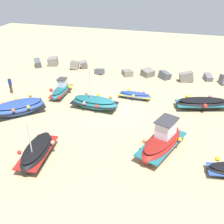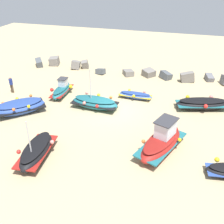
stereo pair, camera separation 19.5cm
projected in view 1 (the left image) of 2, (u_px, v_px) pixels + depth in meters
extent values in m
plane|color=tan|center=(112.00, 110.00, 22.63)|extent=(59.72, 59.72, 0.00)
sphere|color=yellow|center=(217.00, 159.00, 16.12)|extent=(0.30, 0.30, 0.30)
ellipsoid|color=black|center=(37.00, 152.00, 16.81)|extent=(1.79, 3.92, 0.99)
cube|color=maroon|center=(37.00, 152.00, 16.79)|extent=(1.82, 3.77, 0.09)
ellipsoid|color=black|center=(36.00, 147.00, 16.61)|extent=(1.57, 3.45, 0.17)
cylinder|color=#B7B7BC|center=(29.00, 137.00, 15.54)|extent=(0.08, 0.08, 2.10)
sphere|color=red|center=(19.00, 152.00, 16.17)|extent=(0.27, 0.27, 0.27)
sphere|color=#EA7F75|center=(53.00, 142.00, 17.07)|extent=(0.27, 0.27, 0.27)
ellipsoid|color=black|center=(201.00, 104.00, 22.70)|extent=(4.65, 2.71, 0.89)
cube|color=#1E6670|center=(201.00, 103.00, 22.68)|extent=(4.49, 2.70, 0.11)
ellipsoid|color=black|center=(202.00, 100.00, 22.53)|extent=(4.09, 2.37, 0.18)
sphere|color=yellow|center=(187.00, 97.00, 23.33)|extent=(0.33, 0.33, 0.33)
sphere|color=red|center=(205.00, 106.00, 21.80)|extent=(0.33, 0.33, 0.33)
sphere|color=#EA7F75|center=(211.00, 96.00, 23.36)|extent=(0.33, 0.33, 0.33)
ellipsoid|color=#1E6670|center=(95.00, 103.00, 22.75)|extent=(4.11, 1.75, 0.89)
cube|color=black|center=(95.00, 103.00, 22.72)|extent=(3.95, 1.80, 0.07)
ellipsoid|color=#1A565F|center=(94.00, 99.00, 22.56)|extent=(3.61, 1.54, 0.14)
cylinder|color=#B7B7BC|center=(90.00, 84.00, 22.01)|extent=(0.08, 0.08, 2.54)
sphere|color=#EA7F75|center=(86.00, 93.00, 23.60)|extent=(0.27, 0.27, 0.27)
sphere|color=#EA7F75|center=(84.00, 103.00, 22.02)|extent=(0.27, 0.27, 0.27)
sphere|color=yellow|center=(98.00, 95.00, 23.28)|extent=(0.27, 0.27, 0.27)
sphere|color=red|center=(97.00, 106.00, 21.74)|extent=(0.27, 0.27, 0.27)
sphere|color=orange|center=(111.00, 97.00, 22.98)|extent=(0.27, 0.27, 0.27)
ellipsoid|color=#1E6670|center=(61.00, 92.00, 24.96)|extent=(1.26, 3.32, 0.83)
cube|color=maroon|center=(61.00, 91.00, 24.95)|extent=(1.25, 3.18, 0.15)
ellipsoid|color=#1A565F|center=(61.00, 88.00, 24.81)|extent=(1.07, 2.92, 0.19)
cube|color=silver|center=(62.00, 83.00, 25.00)|extent=(0.70, 0.80, 0.68)
cube|color=#333338|center=(62.00, 79.00, 24.82)|extent=(0.81, 0.93, 0.06)
sphere|color=red|center=(51.00, 90.00, 24.46)|extent=(0.34, 0.34, 0.34)
sphere|color=yellow|center=(70.00, 87.00, 25.15)|extent=(0.34, 0.34, 0.34)
ellipsoid|color=#2D4C9E|center=(135.00, 95.00, 24.45)|extent=(3.08, 1.13, 0.63)
cube|color=gold|center=(135.00, 95.00, 24.44)|extent=(2.96, 1.13, 0.13)
ellipsoid|color=navy|center=(135.00, 93.00, 24.34)|extent=(2.71, 0.97, 0.16)
sphere|color=yellow|center=(129.00, 90.00, 25.05)|extent=(0.25, 0.25, 0.25)
sphere|color=yellow|center=(133.00, 96.00, 23.84)|extent=(0.25, 0.25, 0.25)
sphere|color=#EA7F75|center=(144.00, 92.00, 24.66)|extent=(0.25, 0.25, 0.25)
ellipsoid|color=#2D4C9E|center=(19.00, 108.00, 21.88)|extent=(4.16, 4.07, 1.07)
cube|color=black|center=(19.00, 108.00, 21.86)|extent=(4.05, 3.97, 0.16)
ellipsoid|color=navy|center=(19.00, 104.00, 21.68)|extent=(3.64, 3.56, 0.23)
sphere|color=orange|center=(2.00, 104.00, 22.02)|extent=(0.25, 0.25, 0.25)
sphere|color=orange|center=(13.00, 110.00, 20.71)|extent=(0.25, 0.25, 0.25)
sphere|color=yellow|center=(16.00, 99.00, 22.41)|extent=(0.25, 0.25, 0.25)
sphere|color=yellow|center=(28.00, 107.00, 21.18)|extent=(0.25, 0.25, 0.25)
sphere|color=orange|center=(30.00, 96.00, 22.86)|extent=(0.25, 0.25, 0.25)
ellipsoid|color=maroon|center=(162.00, 144.00, 17.49)|extent=(3.08, 4.73, 1.08)
cube|color=#1E6670|center=(162.00, 144.00, 17.46)|extent=(3.06, 4.58, 0.11)
ellipsoid|color=maroon|center=(162.00, 139.00, 17.27)|extent=(2.70, 4.16, 0.19)
cube|color=silver|center=(166.00, 128.00, 17.24)|extent=(1.36, 1.59, 1.08)
cube|color=#333338|center=(167.00, 120.00, 16.97)|extent=(1.58, 1.85, 0.06)
sphere|color=orange|center=(144.00, 141.00, 17.25)|extent=(0.25, 0.25, 0.25)
sphere|color=yellow|center=(180.00, 139.00, 17.41)|extent=(0.25, 0.25, 0.25)
cylinder|color=brown|center=(12.00, 89.00, 25.33)|extent=(0.14, 0.14, 0.84)
cylinder|color=brown|center=(10.00, 89.00, 25.37)|extent=(0.14, 0.14, 0.84)
cylinder|color=navy|center=(10.00, 82.00, 25.01)|extent=(0.32, 0.32, 0.56)
sphere|color=tan|center=(9.00, 78.00, 24.82)|extent=(0.22, 0.22, 0.22)
cube|color=#4C5156|center=(38.00, 63.00, 31.81)|extent=(1.33, 1.59, 1.11)
cube|color=slate|center=(53.00, 61.00, 32.27)|extent=(1.46, 1.55, 1.00)
cube|color=slate|center=(75.00, 65.00, 31.22)|extent=(1.35, 1.50, 1.20)
cube|color=slate|center=(84.00, 65.00, 31.28)|extent=(0.99, 1.10, 1.12)
cube|color=#4C5156|center=(99.00, 71.00, 29.83)|extent=(1.13, 0.99, 0.79)
cube|color=slate|center=(127.00, 73.00, 29.49)|extent=(1.46, 1.57, 0.65)
cube|color=slate|center=(148.00, 73.00, 29.17)|extent=(1.62, 1.65, 0.92)
cube|color=#4C5156|center=(165.00, 75.00, 28.60)|extent=(1.53, 1.43, 0.96)
cube|color=slate|center=(186.00, 77.00, 27.73)|extent=(1.61, 1.07, 1.26)
cube|color=slate|center=(208.00, 77.00, 28.24)|extent=(1.03, 1.39, 0.77)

